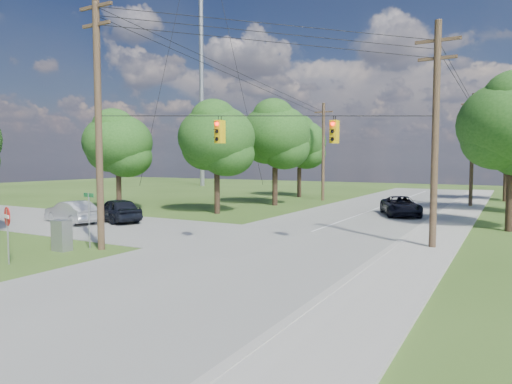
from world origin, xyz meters
The scene contains 21 objects.
ground centered at (0.00, 0.00, 0.00)m, with size 140.00×140.00×0.00m, color #314C19.
main_road centered at (2.00, 5.00, 0.01)m, with size 10.00×100.00×0.03m, color gray.
sidewalk_east centered at (8.70, 5.00, 0.06)m, with size 2.60×100.00×0.12m, color #9F9C95.
pole_sw centered at (-4.60, 0.40, 6.23)m, with size 2.00×0.32×12.00m.
pole_ne centered at (8.90, 8.00, 5.47)m, with size 2.00×0.32×10.50m.
pole_north_e centered at (8.90, 30.00, 5.13)m, with size 2.00×0.32×10.00m.
pole_north_w centered at (-5.00, 30.00, 5.13)m, with size 2.00×0.32×10.00m.
power_lines centered at (1.50, 11.54, 9.15)m, with size 13.93×29.62×4.93m.
traffic_signals centered at (2.55, 4.43, 5.50)m, with size 4.91×3.27×1.05m.
radio_mast centered at (-32.00, 46.00, 22.50)m, with size 0.70×0.70×45.00m, color gray.
tree_w_near centered at (-8.00, 15.00, 5.92)m, with size 6.00×6.00×8.40m.
tree_w_mid centered at (-7.00, 23.00, 6.58)m, with size 6.40×6.40×9.22m.
tree_w_far centered at (-9.00, 33.00, 6.25)m, with size 6.00×6.00×8.73m.
tree_e_far centered at (11.50, 38.00, 5.92)m, with size 5.80×5.80×8.32m.
tree_cross_n centered at (-16.00, 12.50, 5.59)m, with size 5.60×5.60×7.91m.
car_cross_dark centered at (-11.07, 7.59, 0.83)m, with size 1.89×4.70×1.60m, color black.
car_cross_silver centered at (-13.11, 5.57, 0.77)m, with size 1.56×4.47×1.47m, color #B7B9BF.
car_main_north centered at (4.84, 20.49, 0.75)m, with size 2.38×5.16×1.43m, color black.
control_cabinet centered at (-5.93, -0.71, 0.71)m, with size 0.79×0.57×1.43m, color gray.
do_not_enter_sign centered at (-5.45, -3.57, 1.70)m, with size 0.75×0.26×2.32m.
street_name_sign centered at (-5.35, 0.37, 1.68)m, with size 0.78×0.15×2.63m.
Camera 1 is at (12.04, -14.42, 4.17)m, focal length 32.00 mm.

